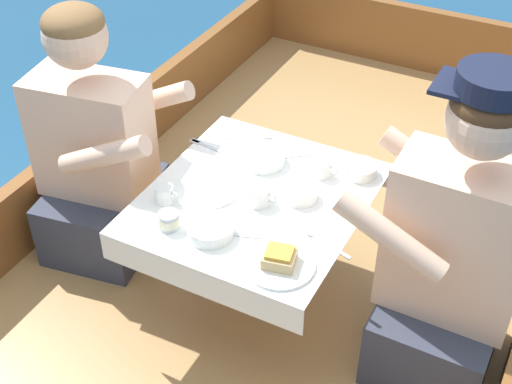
# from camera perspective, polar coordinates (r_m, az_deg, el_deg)

# --- Properties ---
(ground_plane) EXTENTS (60.00, 60.00, 0.00)m
(ground_plane) POSITION_cam_1_polar(r_m,az_deg,el_deg) (2.89, 0.55, -11.69)
(ground_plane) COLOR navy
(boat_deck) EXTENTS (1.87, 3.79, 0.32)m
(boat_deck) POSITION_cam_1_polar(r_m,az_deg,el_deg) (2.77, 0.57, -9.54)
(boat_deck) COLOR #A87F4C
(boat_deck) RESTS_ON ground_plane
(gunwale_port) EXTENTS (0.06, 3.79, 0.30)m
(gunwale_port) POSITION_cam_1_polar(r_m,az_deg,el_deg) (2.97, -15.12, 0.82)
(gunwale_port) COLOR brown
(gunwale_port) RESTS_ON boat_deck
(bow_coaming) EXTENTS (1.75, 0.06, 0.34)m
(bow_coaming) POSITION_cam_1_polar(r_m,az_deg,el_deg) (4.02, 13.07, 11.85)
(bow_coaming) COLOR brown
(bow_coaming) RESTS_ON boat_deck
(cockpit_table) EXTENTS (0.69, 0.76, 0.44)m
(cockpit_table) POSITION_cam_1_polar(r_m,az_deg,el_deg) (2.35, 0.00, -1.29)
(cockpit_table) COLOR #B2B2B7
(cockpit_table) RESTS_ON boat_deck
(person_port) EXTENTS (0.57, 0.51, 0.98)m
(person_port) POSITION_cam_1_polar(r_m,az_deg,el_deg) (2.64, -12.62, 2.78)
(person_port) COLOR #333847
(person_port) RESTS_ON boat_deck
(person_starboard) EXTENTS (0.52, 0.44, 1.06)m
(person_starboard) POSITION_cam_1_polar(r_m,az_deg,el_deg) (2.18, 15.38, -5.26)
(person_starboard) COLOR #333847
(person_starboard) RESTS_ON boat_deck
(plate_sandwich) EXTENTS (0.21, 0.21, 0.01)m
(plate_sandwich) POSITION_cam_1_polar(r_m,az_deg,el_deg) (2.07, 1.88, -5.79)
(plate_sandwich) COLOR silver
(plate_sandwich) RESTS_ON cockpit_table
(plate_bread) EXTENTS (0.16, 0.16, 0.01)m
(plate_bread) POSITION_cam_1_polar(r_m,az_deg,el_deg) (2.33, -3.47, -0.05)
(plate_bread) COLOR silver
(plate_bread) RESTS_ON cockpit_table
(sandwich) EXTENTS (0.11, 0.10, 0.05)m
(sandwich) POSITION_cam_1_polar(r_m,az_deg,el_deg) (2.05, 1.89, -5.24)
(sandwich) COLOR tan
(sandwich) RESTS_ON plate_sandwich
(bowl_port_near) EXTENTS (0.14, 0.14, 0.04)m
(bowl_port_near) POSITION_cam_1_polar(r_m,az_deg,el_deg) (2.16, -3.70, -2.97)
(bowl_port_near) COLOR silver
(bowl_port_near) RESTS_ON cockpit_table
(bowl_starboard_near) EXTENTS (0.11, 0.11, 0.04)m
(bowl_starboard_near) POSITION_cam_1_polar(r_m,az_deg,el_deg) (2.30, 3.57, -0.03)
(bowl_starboard_near) COLOR silver
(bowl_starboard_near) RESTS_ON cockpit_table
(bowl_center_far) EXTENTS (0.15, 0.15, 0.04)m
(bowl_center_far) POSITION_cam_1_polar(r_m,az_deg,el_deg) (2.45, 0.65, 2.77)
(bowl_center_far) COLOR silver
(bowl_center_far) RESTS_ON cockpit_table
(bowl_port_far) EXTENTS (0.12, 0.12, 0.04)m
(bowl_port_far) POSITION_cam_1_polar(r_m,az_deg,el_deg) (2.43, 8.33, 1.86)
(bowl_port_far) COLOR silver
(bowl_port_far) RESTS_ON cockpit_table
(coffee_cup_port) EXTENTS (0.09, 0.06, 0.06)m
(coffee_cup_port) POSITION_cam_1_polar(r_m,az_deg,el_deg) (2.30, -7.30, -0.16)
(coffee_cup_port) COLOR silver
(coffee_cup_port) RESTS_ON cockpit_table
(coffee_cup_starboard) EXTENTS (0.11, 0.08, 0.06)m
(coffee_cup_starboard) POSITION_cam_1_polar(r_m,az_deg,el_deg) (2.27, 0.22, -0.22)
(coffee_cup_starboard) COLOR silver
(coffee_cup_starboard) RESTS_ON cockpit_table
(coffee_cup_center) EXTENTS (0.09, 0.07, 0.06)m
(coffee_cup_center) POSITION_cam_1_polar(r_m,az_deg,el_deg) (2.40, 5.32, 1.94)
(coffee_cup_center) COLOR silver
(coffee_cup_center) RESTS_ON cockpit_table
(tin_can) EXTENTS (0.07, 0.07, 0.05)m
(tin_can) POSITION_cam_1_polar(r_m,az_deg,el_deg) (2.20, -6.99, -2.27)
(tin_can) COLOR silver
(tin_can) RESTS_ON cockpit_table
(utensil_knife_port) EXTENTS (0.14, 0.12, 0.00)m
(utensil_knife_port) POSITION_cam_1_polar(r_m,az_deg,el_deg) (2.50, 2.90, 2.87)
(utensil_knife_port) COLOR silver
(utensil_knife_port) RESTS_ON cockpit_table
(utensil_spoon_center) EXTENTS (0.17, 0.07, 0.01)m
(utensil_spoon_center) POSITION_cam_1_polar(r_m,az_deg,el_deg) (2.16, 1.06, -3.69)
(utensil_spoon_center) COLOR silver
(utensil_spoon_center) RESTS_ON cockpit_table
(utensil_fork_port) EXTENTS (0.17, 0.04, 0.00)m
(utensil_fork_port) POSITION_cam_1_polar(r_m,az_deg,el_deg) (2.55, -3.98, 3.70)
(utensil_fork_port) COLOR silver
(utensil_fork_port) RESTS_ON cockpit_table
(utensil_spoon_port) EXTENTS (0.16, 0.09, 0.01)m
(utensil_spoon_port) POSITION_cam_1_polar(r_m,az_deg,el_deg) (2.59, -0.03, 4.44)
(utensil_spoon_port) COLOR silver
(utensil_spoon_port) RESTS_ON cockpit_table
(utensil_spoon_starboard) EXTENTS (0.17, 0.07, 0.01)m
(utensil_spoon_starboard) POSITION_cam_1_polar(r_m,az_deg,el_deg) (2.16, 5.23, -3.84)
(utensil_spoon_starboard) COLOR silver
(utensil_spoon_starboard) RESTS_ON cockpit_table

